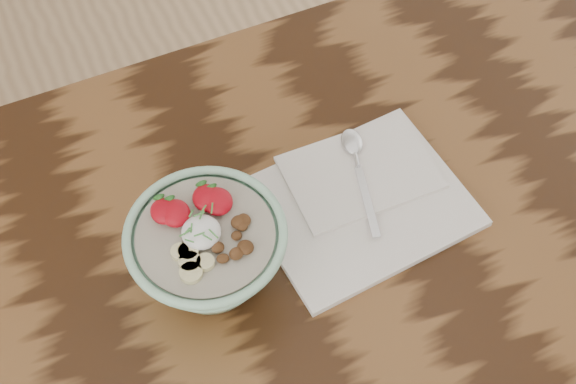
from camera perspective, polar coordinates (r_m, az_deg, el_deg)
The scene contains 4 objects.
table at distance 103.18cm, azimuth -0.45°, elevation -11.01°, with size 160.00×90.00×75.00cm.
breakfast_bowl at distance 91.98cm, azimuth -5.73°, elevation -4.17°, with size 18.32×18.32×12.00cm.
napkin at distance 102.37cm, azimuth 5.14°, elevation -0.39°, with size 27.54×23.02×1.59cm.
spoon at distance 104.47cm, azimuth 4.83°, elevation 2.57°, with size 6.08×16.72×0.88cm.
Camera 1 is at (-15.47, -36.58, 160.93)cm, focal length 50.00 mm.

